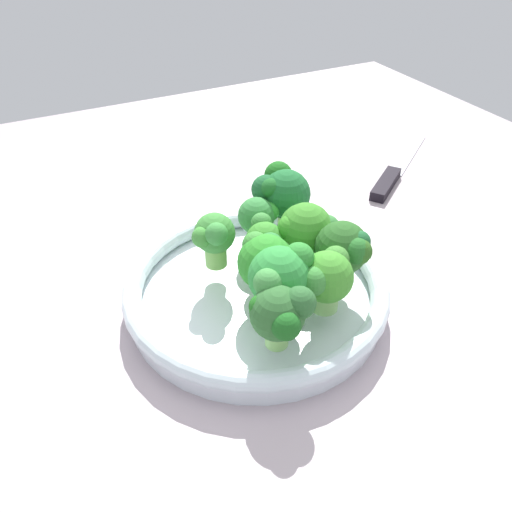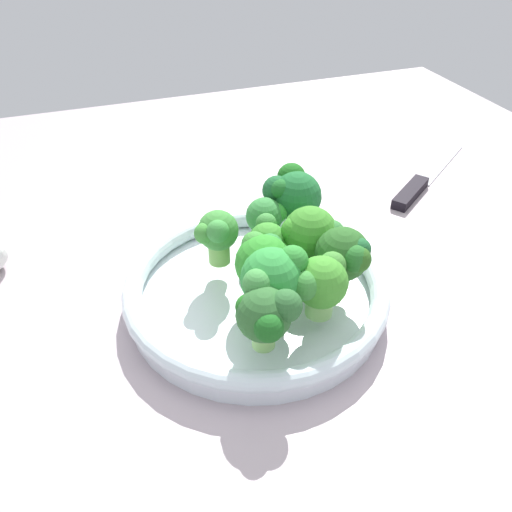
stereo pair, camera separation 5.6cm
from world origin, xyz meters
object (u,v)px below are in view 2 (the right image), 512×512
broccoli_floret_3 (216,233)px  broccoli_floret_8 (345,256)px  broccoli_floret_5 (268,216)px  knife (421,181)px  broccoli_floret_2 (267,241)px  broccoli_floret_4 (266,315)px  bowl (256,291)px  broccoli_floret_7 (293,193)px  broccoli_floret_9 (310,234)px  broccoli_floret_1 (321,283)px  broccoli_floret_6 (273,279)px  broccoli_floret_0 (265,261)px

broccoli_floret_3 → broccoli_floret_8: 14.24cm
broccoli_floret_5 → knife: bearing=19.9°
broccoli_floret_2 → broccoli_floret_4: broccoli_floret_4 is taller
broccoli_floret_4 → broccoli_floret_8: 11.92cm
bowl → broccoli_floret_2: 5.77cm
broccoli_floret_2 → broccoli_floret_7: 8.70cm
broccoli_floret_8 → broccoli_floret_2: bearing=133.1°
broccoli_floret_2 → broccoli_floret_7: broccoli_floret_7 is taller
broccoli_floret_8 → knife: 34.92cm
broccoli_floret_5 → broccoli_floret_9: bearing=-66.4°
broccoli_floret_8 → knife: (25.78, 22.29, -7.63)cm
broccoli_floret_1 → broccoli_floret_8: bearing=34.0°
broccoli_floret_3 → broccoli_floret_6: (2.70, -10.17, 0.69)cm
bowl → broccoli_floret_5: 9.29cm
broccoli_floret_6 → broccoli_floret_8: size_ratio=1.10×
broccoli_floret_0 → broccoli_floret_7: 12.88cm
broccoli_floret_2 → broccoli_floret_3: broccoli_floret_3 is taller
broccoli_floret_1 → broccoli_floret_9: (2.53, 8.04, -0.03)cm
bowl → broccoli_floret_1: broccoli_floret_1 is taller
broccoli_floret_3 → broccoli_floret_8: bearing=-37.5°
broccoli_floret_6 → knife: bearing=34.7°
bowl → knife: bearing=27.5°
broccoli_floret_4 → broccoli_floret_9: size_ratio=0.96×
broccoli_floret_4 → broccoli_floret_8: (10.67, 5.30, 0.26)cm
bowl → broccoli_floret_2: broccoli_floret_2 is taller
broccoli_floret_1 → broccoli_floret_3: size_ratio=1.00×
broccoli_floret_1 → broccoli_floret_2: 9.55cm
broccoli_floret_9 → broccoli_floret_8: bearing=-73.8°
broccoli_floret_0 → broccoli_floret_3: bearing=119.0°
bowl → broccoli_floret_5: size_ratio=5.35×
broccoli_floret_6 → broccoli_floret_5: bearing=71.3°
broccoli_floret_9 → broccoli_floret_5: bearing=113.6°
broccoli_floret_4 → broccoli_floret_7: size_ratio=0.89×
broccoli_floret_0 → broccoli_floret_5: 9.68cm
bowl → broccoli_floret_0: 6.10cm
broccoli_floret_5 → broccoli_floret_6: broccoli_floret_6 is taller
bowl → broccoli_floret_3: size_ratio=4.43×
broccoli_floret_7 → broccoli_floret_8: (0.43, -12.95, -0.41)cm
broccoli_floret_0 → broccoli_floret_9: 6.93cm
broccoli_floret_4 → knife: bearing=37.1°
broccoli_floret_1 → broccoli_floret_5: broccoli_floret_1 is taller
bowl → broccoli_floret_6: broccoli_floret_6 is taller
bowl → broccoli_floret_1: (4.01, -7.41, 5.87)cm
bowl → broccoli_floret_3: broccoli_floret_3 is taller
knife → broccoli_floret_5: bearing=-160.1°
broccoli_floret_0 → broccoli_floret_6: bearing=-100.3°
bowl → broccoli_floret_1: 10.27cm
broccoli_floret_4 → broccoli_floret_7: 20.94cm
broccoli_floret_5 → broccoli_floret_6: (-4.38, -12.94, 1.62)cm
broccoli_floret_0 → broccoli_floret_4: same height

